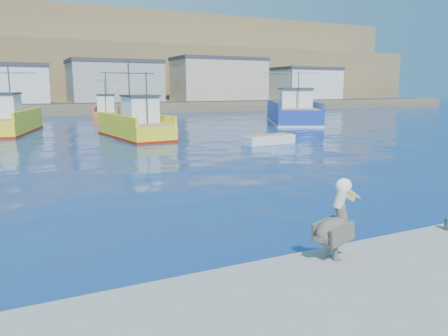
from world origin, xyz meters
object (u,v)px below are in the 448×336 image
(trawler_yellow_a, at_px, (8,122))
(trawler_yellow_b, at_px, (136,126))
(trawler_blue, at_px, (293,113))
(boat_orange, at_px, (107,112))
(skiff_mid, at_px, (269,140))
(pelican, at_px, (336,225))

(trawler_yellow_a, height_order, trawler_yellow_b, trawler_yellow_a)
(trawler_blue, xyz_separation_m, boat_orange, (-18.69, 13.61, -0.17))
(trawler_yellow_b, distance_m, boat_orange, 20.91)
(trawler_blue, xyz_separation_m, skiff_mid, (-12.82, -15.38, -0.91))
(trawler_yellow_a, bearing_deg, boat_orange, 47.39)
(trawler_yellow_a, relative_size, trawler_blue, 0.78)
(trawler_blue, relative_size, pelican, 8.46)
(pelican, bearing_deg, boat_orange, 84.12)
(boat_orange, relative_size, skiff_mid, 2.05)
(trawler_yellow_b, xyz_separation_m, boat_orange, (1.82, 20.83, 0.05))
(trawler_blue, bearing_deg, skiff_mid, -129.80)
(trawler_yellow_b, height_order, skiff_mid, trawler_yellow_b)
(trawler_blue, height_order, pelican, trawler_blue)
(trawler_yellow_a, xyz_separation_m, skiff_mid, (17.05, -16.85, -0.74))
(pelican, bearing_deg, trawler_yellow_b, 83.47)
(trawler_yellow_b, bearing_deg, pelican, -96.53)
(skiff_mid, distance_m, pelican, 23.05)
(trawler_yellow_a, xyz_separation_m, trawler_blue, (29.86, -1.47, 0.16))
(trawler_blue, xyz_separation_m, pelican, (-23.77, -35.65, 0.05))
(trawler_blue, distance_m, pelican, 42.84)
(trawler_yellow_b, distance_m, trawler_blue, 21.75)
(trawler_yellow_a, xyz_separation_m, boat_orange, (11.17, 12.14, -0.01))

